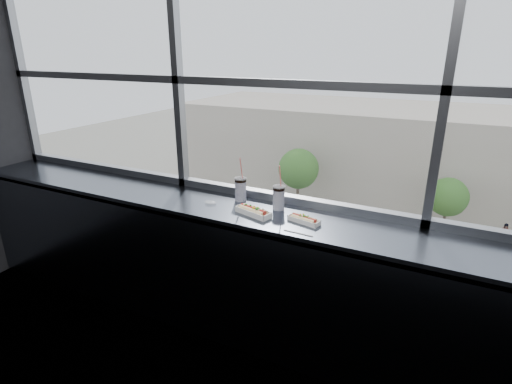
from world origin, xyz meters
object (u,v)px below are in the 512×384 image
at_px(car_near_c, 382,297).
at_px(car_far_b, 424,239).
at_px(wrapper, 211,202).
at_px(loose_straw, 298,233).
at_px(pedestrian_c, 504,233).
at_px(tree_center, 448,197).
at_px(soda_cup_left, 241,188).
at_px(car_near_b, 257,266).
at_px(hotdog_tray_left, 253,211).
at_px(car_near_a, 180,247).
at_px(hotdog_tray_right, 304,219).
at_px(car_far_a, 284,212).
at_px(tree_left, 299,169).
at_px(soda_cup_right, 279,196).

bearing_deg(car_near_c, car_far_b, -12.17).
relative_size(wrapper, car_near_c, 0.02).
relative_size(loose_straw, pedestrian_c, 0.09).
height_order(loose_straw, tree_center, loose_straw).
height_order(soda_cup_left, car_near_c, soda_cup_left).
height_order(loose_straw, car_far_b, loose_straw).
bearing_deg(pedestrian_c, car_near_b, -139.61).
xyz_separation_m(hotdog_tray_left, car_near_a, (-13.77, 16.35, -11.14)).
xyz_separation_m(hotdog_tray_right, car_near_a, (-14.14, 16.31, -11.14)).
bearing_deg(wrapper, car_near_b, 115.41).
xyz_separation_m(hotdog_tray_right, pedestrian_c, (5.00, 27.81, -10.95)).
distance_m(car_far_a, tree_center, 12.09).
distance_m(car_near_a, car_near_b, 5.63).
xyz_separation_m(soda_cup_left, pedestrian_c, (5.60, 27.63, -11.03)).
bearing_deg(pedestrian_c, tree_center, 172.66).
distance_m(hotdog_tray_left, tree_center, 29.80).
distance_m(hotdog_tray_left, wrapper, 0.40).
relative_size(car_far_b, tree_center, 1.55).
distance_m(hotdog_tray_right, car_near_a, 24.29).
relative_size(loose_straw, tree_left, 0.04).
bearing_deg(car_near_a, tree_left, -15.50).
relative_size(car_near_a, car_far_a, 0.80).
height_order(hotdog_tray_left, hotdog_tray_right, hotdog_tray_left).
distance_m(car_far_b, car_near_b, 11.75).
height_order(hotdog_tray_right, car_far_b, hotdog_tray_right).
relative_size(hotdog_tray_left, hotdog_tray_right, 1.25).
bearing_deg(car_far_a, loose_straw, -153.32).
height_order(car_far_b, pedestrian_c, car_far_b).
relative_size(car_near_a, tree_left, 1.03).
distance_m(car_far_b, tree_center, 4.52).
bearing_deg(car_near_b, hotdog_tray_right, -153.85).
height_order(hotdog_tray_right, tree_left, hotdog_tray_right).
bearing_deg(car_near_b, loose_straw, -154.03).
height_order(hotdog_tray_right, loose_straw, hotdog_tray_right).
xyz_separation_m(loose_straw, car_far_b, (0.06, 24.50, -10.88)).
bearing_deg(wrapper, hotdog_tray_right, -0.85).
distance_m(hotdog_tray_left, loose_straw, 0.43).
height_order(hotdog_tray_right, car_near_c, hotdog_tray_right).
bearing_deg(soda_cup_left, wrapper, -135.17).
xyz_separation_m(soda_cup_left, car_near_a, (-13.54, 16.13, -11.22)).
relative_size(car_near_c, car_far_a, 0.88).
relative_size(soda_cup_right, pedestrian_c, 0.15).
xyz_separation_m(wrapper, car_near_a, (-13.37, 16.30, -11.13)).
bearing_deg(tree_center, loose_straw, -92.22).
relative_size(car_near_a, car_near_b, 0.95).
xyz_separation_m(car_near_a, pedestrian_c, (19.15, 11.50, 0.19)).
relative_size(soda_cup_right, car_far_a, 0.05).
relative_size(hotdog_tray_left, tree_center, 0.07).
xyz_separation_m(loose_straw, pedestrian_c, (4.98, 28.00, -10.93)).
bearing_deg(car_near_a, soda_cup_left, -138.74).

